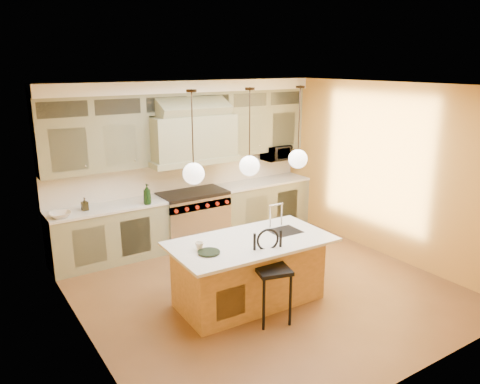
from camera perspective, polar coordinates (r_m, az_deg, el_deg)
floor at (r=7.03m, az=2.66°, el=-11.50°), size 5.00×5.00×0.00m
ceiling at (r=6.27m, az=2.99°, el=12.85°), size 5.00×5.00×0.00m
wall_back at (r=8.59m, az=-7.01°, el=3.71°), size 5.00×0.00×5.00m
wall_front at (r=4.81m, az=20.64°, el=-6.73°), size 5.00×0.00×5.00m
wall_left at (r=5.48m, az=-18.94°, el=-3.86°), size 0.00×5.00×5.00m
wall_right at (r=8.18m, az=17.18°, el=2.53°), size 0.00×5.00×5.00m
back_cabinetry at (r=8.36m, az=-6.19°, el=3.27°), size 5.00×0.77×2.90m
range at (r=8.53m, az=-5.74°, el=-3.04°), size 1.20×0.74×0.96m
kitchen_island at (r=6.43m, az=1.14°, el=-9.48°), size 2.20×1.23×1.35m
counter_stool at (r=5.94m, az=3.86°, el=-9.54°), size 0.51×0.51×1.19m
microwave at (r=9.39m, az=4.44°, el=4.79°), size 0.54×0.37×0.30m
oil_bottle_a at (r=7.79m, az=-11.26°, el=-0.27°), size 0.15×0.15×0.34m
oil_bottle_b at (r=7.74m, az=-18.41°, el=-1.40°), size 0.10×0.10×0.21m
fruit_bowl at (r=7.54m, az=-21.05°, el=-2.61°), size 0.35×0.35×0.08m
cup at (r=5.91m, az=-4.98°, el=-6.59°), size 0.11×0.11×0.10m
pendant_left at (r=5.56m, az=-5.68°, el=2.54°), size 0.26×0.26×1.11m
pendant_center at (r=5.96m, az=1.16°, el=3.49°), size 0.26×0.26×1.11m
pendant_right at (r=6.43m, az=7.08°, el=4.28°), size 0.26×0.26×1.11m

